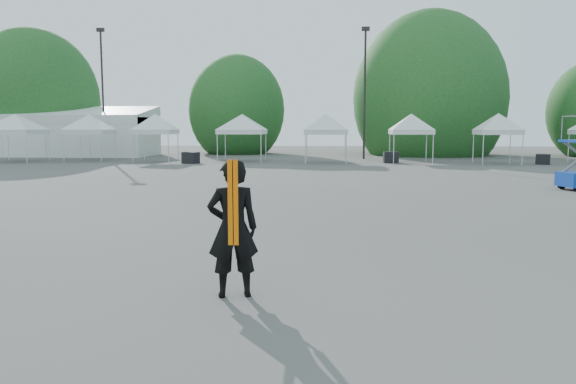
{
  "coord_description": "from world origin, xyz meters",
  "views": [
    {
      "loc": [
        0.3,
        -10.94,
        2.5
      ],
      "look_at": [
        -0.43,
        -0.82,
        1.3
      ],
      "focal_mm": 35.0,
      "sensor_mm": 36.0,
      "label": 1
    }
  ],
  "objects": [
    {
      "name": "tent_e",
      "position": [
        0.15,
        27.22,
        3.06
      ],
      "size": [
        4.07,
        4.07,
        3.88
      ],
      "color": "silver",
      "rests_on": "ground"
    },
    {
      "name": "tree_mid_w",
      "position": [
        -8.0,
        40.0,
        3.93
      ],
      "size": [
        4.16,
        4.16,
        6.33
      ],
      "color": "#382314",
      "rests_on": "ground"
    },
    {
      "name": "tent_g",
      "position": [
        11.44,
        27.08,
        3.06
      ],
      "size": [
        3.76,
        3.76,
        3.88
      ],
      "color": "silver",
      "rests_on": "ground"
    },
    {
      "name": "tree_far_w",
      "position": [
        -26.0,
        38.0,
        4.54
      ],
      "size": [
        4.8,
        4.8,
        7.3
      ],
      "color": "#382314",
      "rests_on": "ground"
    },
    {
      "name": "tent_a",
      "position": [
        -21.56,
        27.13,
        3.06
      ],
      "size": [
        4.64,
        4.64,
        3.88
      ],
      "color": "silver",
      "rests_on": "ground"
    },
    {
      "name": "tent_d",
      "position": [
        -5.76,
        28.56,
        3.06
      ],
      "size": [
        4.54,
        4.54,
        3.88
      ],
      "color": "silver",
      "rests_on": "ground"
    },
    {
      "name": "ground",
      "position": [
        0.0,
        0.0,
        0.0
      ],
      "size": [
        120.0,
        120.0,
        0.0
      ],
      "primitive_type": "plane",
      "color": "#474442",
      "rests_on": "ground"
    },
    {
      "name": "marquee",
      "position": [
        -22.0,
        35.0,
        1.97
      ],
      "size": [
        15.0,
        6.25,
        4.23
      ],
      "color": "white",
      "rests_on": "ground"
    },
    {
      "name": "tree_mid_e",
      "position": [
        9.0,
        39.0,
        4.84
      ],
      "size": [
        5.12,
        5.12,
        7.79
      ],
      "color": "#382314",
      "rests_on": "ground"
    },
    {
      "name": "tent_f",
      "position": [
        5.95,
        28.15,
        3.06
      ],
      "size": [
        3.93,
        3.93,
        3.88
      ],
      "color": "silver",
      "rests_on": "ground"
    },
    {
      "name": "crate_mid",
      "position": [
        4.54,
        27.47,
        0.38
      ],
      "size": [
        1.0,
        0.8,
        0.76
      ],
      "primitive_type": "cube",
      "rotation": [
        0.0,
        0.0,
        0.04
      ],
      "color": "black",
      "rests_on": "ground"
    },
    {
      "name": "light_pole_west",
      "position": [
        -18.0,
        34.0,
        5.77
      ],
      "size": [
        0.6,
        0.25,
        10.3
      ],
      "color": "black",
      "rests_on": "ground"
    },
    {
      "name": "crate_west",
      "position": [
        -8.88,
        26.02,
        0.38
      ],
      "size": [
        1.19,
        1.06,
        0.76
      ],
      "primitive_type": "cube",
      "rotation": [
        0.0,
        0.0,
        -0.35
      ],
      "color": "black",
      "rests_on": "ground"
    },
    {
      "name": "tent_b",
      "position": [
        -16.92,
        28.68,
        3.06
      ],
      "size": [
        4.1,
        4.1,
        3.88
      ],
      "color": "silver",
      "rests_on": "ground"
    },
    {
      "name": "light_pole_east",
      "position": [
        3.0,
        32.0,
        5.52
      ],
      "size": [
        0.6,
        0.25,
        9.8
      ],
      "color": "black",
      "rests_on": "ground"
    },
    {
      "name": "tent_c",
      "position": [
        -11.75,
        27.7,
        3.06
      ],
      "size": [
        3.79,
        3.79,
        3.88
      ],
      "color": "silver",
      "rests_on": "ground"
    },
    {
      "name": "man",
      "position": [
        -1.08,
        -2.98,
        1.02
      ],
      "size": [
        0.84,
        0.66,
        2.03
      ],
      "rotation": [
        0.0,
        0.0,
        3.4
      ],
      "color": "black",
      "rests_on": "ground"
    },
    {
      "name": "crate_east",
      "position": [
        14.28,
        26.68,
        0.33
      ],
      "size": [
        1.05,
        0.95,
        0.67
      ],
      "primitive_type": "cube",
      "rotation": [
        0.0,
        0.0,
        -0.4
      ],
      "color": "black",
      "rests_on": "ground"
    }
  ]
}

